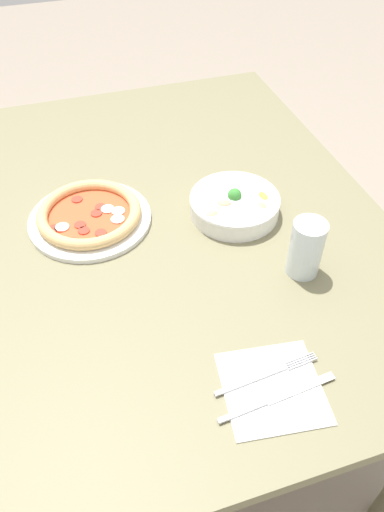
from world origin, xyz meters
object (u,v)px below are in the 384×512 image
at_px(fork, 265,375).
at_px(knife, 273,400).
at_px(bowl, 235,204).
at_px(glass, 306,248).
at_px(pizza, 90,215).

relative_size(fork, knife, 0.90).
relative_size(bowl, fork, 1.06).
height_order(knife, glass, glass).
xyz_separation_m(pizza, fork, (0.50, 0.22, -0.01)).
bearing_deg(bowl, pizza, -102.64).
distance_m(bowl, glass, 0.23).
bearing_deg(glass, fork, -39.55).
bearing_deg(fork, pizza, 108.41).
height_order(pizza, bowl, bowl).
distance_m(knife, glass, 0.32).
bearing_deg(pizza, bowl, 77.36).
bearing_deg(glass, pizza, -126.36).
bearing_deg(bowl, glass, 17.21).
relative_size(bowl, glass, 1.66).
relative_size(bowl, knife, 0.96).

